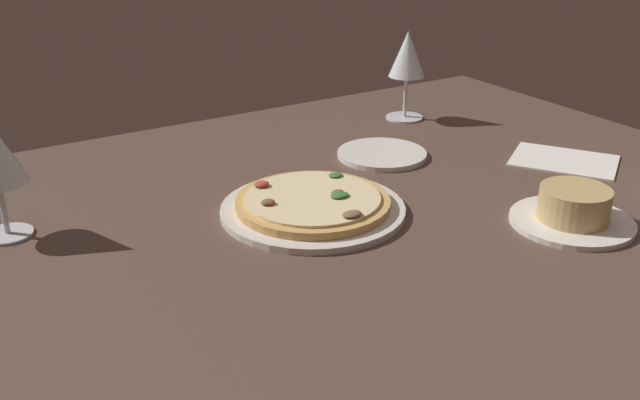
{
  "coord_description": "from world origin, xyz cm",
  "views": [
    {
      "loc": [
        50.2,
        78.76,
        48.99
      ],
      "look_at": [
        -0.27,
        -2.41,
        7.0
      ],
      "focal_mm": 41.14,
      "sensor_mm": 36.0,
      "label": 1
    }
  ],
  "objects_px": {
    "paper_menu": "(564,161)",
    "ramekin_on_saucer": "(573,210)",
    "wine_glass_far": "(407,58)",
    "side_plate": "(382,154)",
    "pizza_main": "(313,205)"
  },
  "relations": [
    {
      "from": "pizza_main",
      "to": "side_plate",
      "type": "bearing_deg",
      "value": -148.68
    },
    {
      "from": "wine_glass_far",
      "to": "paper_menu",
      "type": "relative_size",
      "value": 1.03
    },
    {
      "from": "side_plate",
      "to": "paper_menu",
      "type": "relative_size",
      "value": 0.91
    },
    {
      "from": "side_plate",
      "to": "ramekin_on_saucer",
      "type": "bearing_deg",
      "value": 100.1
    },
    {
      "from": "paper_menu",
      "to": "wine_glass_far",
      "type": "bearing_deg",
      "value": -109.82
    },
    {
      "from": "wine_glass_far",
      "to": "side_plate",
      "type": "height_order",
      "value": "wine_glass_far"
    },
    {
      "from": "wine_glass_far",
      "to": "pizza_main",
      "type": "bearing_deg",
      "value": 36.52
    },
    {
      "from": "pizza_main",
      "to": "wine_glass_far",
      "type": "height_order",
      "value": "wine_glass_far"
    },
    {
      "from": "pizza_main",
      "to": "ramekin_on_saucer",
      "type": "height_order",
      "value": "ramekin_on_saucer"
    },
    {
      "from": "ramekin_on_saucer",
      "to": "paper_menu",
      "type": "bearing_deg",
      "value": -136.62
    },
    {
      "from": "ramekin_on_saucer",
      "to": "side_plate",
      "type": "xyz_separation_m",
      "value": [
        0.07,
        -0.37,
        -0.02
      ]
    },
    {
      "from": "side_plate",
      "to": "pizza_main",
      "type": "bearing_deg",
      "value": 31.32
    },
    {
      "from": "paper_menu",
      "to": "ramekin_on_saucer",
      "type": "bearing_deg",
      "value": 10.26
    },
    {
      "from": "side_plate",
      "to": "paper_menu",
      "type": "bearing_deg",
      "value": 143.81
    },
    {
      "from": "ramekin_on_saucer",
      "to": "side_plate",
      "type": "relative_size",
      "value": 1.11
    }
  ]
}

